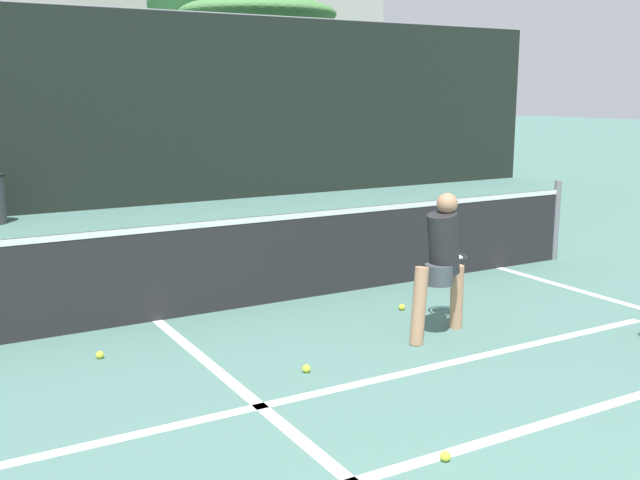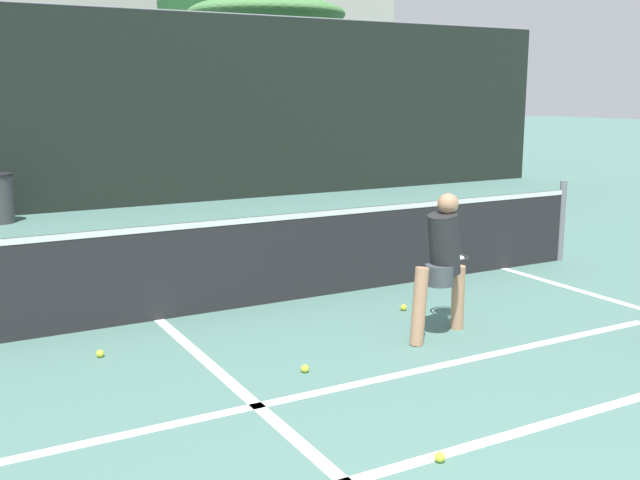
# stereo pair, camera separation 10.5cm
# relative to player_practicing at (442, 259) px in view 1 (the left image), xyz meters

# --- Properties ---
(court_service_line) EXTENTS (8.25, 0.10, 0.01)m
(court_service_line) POSITION_rel_player_practicing_xyz_m (-2.15, -0.65, -0.71)
(court_service_line) COLOR white
(court_service_line) RESTS_ON ground
(court_center_mark) EXTENTS (0.10, 3.60, 0.01)m
(court_center_mark) POSITION_rel_player_practicing_xyz_m (-2.15, -0.08, -0.71)
(court_center_mark) COLOR white
(court_center_mark) RESTS_ON ground
(court_sideline_right) EXTENTS (0.10, 4.60, 0.01)m
(court_sideline_right) POSITION_rel_player_practicing_xyz_m (2.36, -0.08, -0.71)
(court_sideline_right) COLOR white
(court_sideline_right) RESTS_ON ground
(net) EXTENTS (11.09, 0.09, 1.07)m
(net) POSITION_rel_player_practicing_xyz_m (-2.15, 1.72, -0.21)
(net) COLOR slate
(net) RESTS_ON ground
(fence_back) EXTENTS (24.00, 0.06, 3.77)m
(fence_back) POSITION_rel_player_practicing_xyz_m (-2.15, 9.21, 1.16)
(fence_back) COLOR black
(fence_back) RESTS_ON ground
(player_practicing) EXTENTS (1.03, 0.75, 1.33)m
(player_practicing) POSITION_rel_player_practicing_xyz_m (0.00, 0.00, 0.00)
(player_practicing) COLOR tan
(player_practicing) RESTS_ON ground
(tennis_ball_scattered_2) EXTENTS (0.07, 0.07, 0.07)m
(tennis_ball_scattered_2) POSITION_rel_player_practicing_xyz_m (-2.91, 0.92, -0.68)
(tennis_ball_scattered_2) COLOR #D1E033
(tennis_ball_scattered_2) RESTS_ON ground
(tennis_ball_scattered_7) EXTENTS (0.07, 0.07, 0.07)m
(tennis_ball_scattered_7) POSITION_rel_player_practicing_xyz_m (0.16, 0.81, -0.68)
(tennis_ball_scattered_7) COLOR #D1E033
(tennis_ball_scattered_7) RESTS_ON ground
(tennis_ball_scattered_8) EXTENTS (0.07, 0.07, 0.07)m
(tennis_ball_scattered_8) POSITION_rel_player_practicing_xyz_m (-1.55, -0.23, -0.68)
(tennis_ball_scattered_8) COLOR #D1E033
(tennis_ball_scattered_8) RESTS_ON ground
(tennis_ball_scattered_9) EXTENTS (0.07, 0.07, 0.07)m
(tennis_ball_scattered_9) POSITION_rel_player_practicing_xyz_m (-1.52, -1.95, -0.68)
(tennis_ball_scattered_9) COLOR #D1E033
(tennis_ball_scattered_9) RESTS_ON ground
(parked_car) EXTENTS (1.68, 4.32, 1.47)m
(parked_car) POSITION_rel_player_practicing_xyz_m (0.39, 12.47, -0.09)
(parked_car) COLOR #B7B7BC
(parked_car) RESTS_ON ground
(tree_mid) EXTENTS (4.34, 4.34, 4.74)m
(tree_mid) POSITION_rel_player_practicing_xyz_m (4.84, 14.06, 3.53)
(tree_mid) COLOR brown
(tree_mid) RESTS_ON ground
(tree_east) EXTENTS (3.98, 3.98, 7.01)m
(tree_east) POSITION_rel_player_practicing_xyz_m (5.26, 18.62, 4.29)
(tree_east) COLOR brown
(tree_east) RESTS_ON ground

